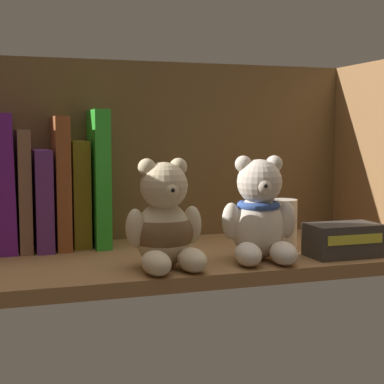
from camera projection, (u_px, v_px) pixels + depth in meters
shelf_board at (170, 260)px, 90.87cm from camera, size 74.49×29.70×2.00cm
shelf_back_panel at (145, 156)px, 103.97cm from camera, size 76.89×1.20×32.59cm
book_3 at (5, 182)px, 93.75cm from camera, size 2.94×13.28×21.28cm
book_4 at (23, 189)px, 94.72cm from camera, size 1.94×12.96×18.82cm
book_5 at (42, 199)px, 95.74cm from camera, size 2.65×14.12×15.72cm
book_6 at (60, 182)px, 96.39cm from camera, size 2.23×13.02×20.92cm
book_7 at (79, 193)px, 97.50cm from camera, size 2.75×9.71×17.10cm
book_8 at (97, 178)px, 98.21cm from camera, size 2.44×13.02×22.02cm
teddy_bear_larger at (164, 225)px, 80.99cm from camera, size 10.96×11.50×14.96cm
teddy_bear_smaller at (260, 216)px, 85.91cm from camera, size 11.21×11.64×15.12cm
pillar_candle at (282, 223)px, 96.16cm from camera, size 5.01×5.01×7.70cm
small_product_box at (343, 240)px, 88.98cm from camera, size 10.61×6.38×4.88cm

